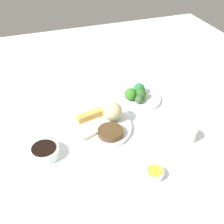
# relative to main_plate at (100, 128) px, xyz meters

# --- Properties ---
(tabletop) EXTENTS (2.20, 2.20, 0.02)m
(tabletop) POSITION_rel_main_plate_xyz_m (-0.01, -0.00, -0.02)
(tabletop) COLOR white
(tabletop) RESTS_ON ground
(main_plate) EXTENTS (0.25, 0.25, 0.02)m
(main_plate) POSITION_rel_main_plate_xyz_m (0.00, 0.00, 0.00)
(main_plate) COLOR white
(main_plate) RESTS_ON tabletop
(rice_scoop) EXTENTS (0.08, 0.08, 0.08)m
(rice_scoop) POSITION_rel_main_plate_xyz_m (0.06, 0.02, 0.05)
(rice_scoop) COLOR #BBB686
(rice_scoop) RESTS_ON main_plate
(spring_roll) EXTENTS (0.12, 0.06, 0.03)m
(spring_roll) POSITION_rel_main_plate_xyz_m (-0.02, 0.06, 0.02)
(spring_roll) COLOR gold
(spring_roll) RESTS_ON main_plate
(crab_rangoon_wonton) EXTENTS (0.09, 0.09, 0.01)m
(crab_rangoon_wonton) POSITION_rel_main_plate_xyz_m (-0.06, -0.02, 0.01)
(crab_rangoon_wonton) COLOR beige
(crab_rangoon_wonton) RESTS_ON main_plate
(stir_fry_heap) EXTENTS (0.10, 0.10, 0.02)m
(stir_fry_heap) POSITION_rel_main_plate_xyz_m (0.02, -0.06, 0.02)
(stir_fry_heap) COLOR #48341C
(stir_fry_heap) RESTS_ON main_plate
(broccoli_plate) EXTENTS (0.20, 0.20, 0.01)m
(broccoli_plate) POSITION_rel_main_plate_xyz_m (0.22, 0.14, -0.00)
(broccoli_plate) COLOR white
(broccoli_plate) RESTS_ON tabletop
(broccoli_floret_0) EXTENTS (0.05, 0.05, 0.05)m
(broccoli_floret_0) POSITION_rel_main_plate_xyz_m (0.24, 0.17, 0.03)
(broccoli_floret_0) COLOR #257035
(broccoli_floret_0) RESTS_ON broccoli_plate
(broccoli_floret_1) EXTENTS (0.05, 0.05, 0.05)m
(broccoli_floret_1) POSITION_rel_main_plate_xyz_m (0.23, 0.12, 0.03)
(broccoli_floret_1) COLOR #2D5A23
(broccoli_floret_1) RESTS_ON broccoli_plate
(broccoli_floret_2) EXTENTS (0.06, 0.06, 0.06)m
(broccoli_floret_2) POSITION_rel_main_plate_xyz_m (0.19, 0.14, 0.03)
(broccoli_floret_2) COLOR #347323
(broccoli_floret_2) RESTS_ON broccoli_plate
(broccoli_floret_4) EXTENTS (0.04, 0.04, 0.04)m
(broccoli_floret_4) POSITION_rel_main_plate_xyz_m (0.21, 0.10, 0.02)
(broccoli_floret_4) COLOR #355830
(broccoli_floret_4) RESTS_ON broccoli_plate
(soy_sauce_bowl) EXTENTS (0.11, 0.11, 0.04)m
(soy_sauce_bowl) POSITION_rel_main_plate_xyz_m (-0.23, -0.08, 0.01)
(soy_sauce_bowl) COLOR white
(soy_sauce_bowl) RESTS_ON tabletop
(soy_sauce_bowl_liquid) EXTENTS (0.09, 0.09, 0.00)m
(soy_sauce_bowl_liquid) POSITION_rel_main_plate_xyz_m (-0.23, -0.08, 0.03)
(soy_sauce_bowl_liquid) COLOR black
(soy_sauce_bowl_liquid) RESTS_ON soy_sauce_bowl
(sauce_ramekin_hot_mustard) EXTENTS (0.06, 0.06, 0.03)m
(sauce_ramekin_hot_mustard) POSITION_rel_main_plate_xyz_m (0.10, -0.29, 0.00)
(sauce_ramekin_hot_mustard) COLOR white
(sauce_ramekin_hot_mustard) RESTS_ON tabletop
(sauce_ramekin_hot_mustard_liquid) EXTENTS (0.05, 0.05, 0.00)m
(sauce_ramekin_hot_mustard_liquid) POSITION_rel_main_plate_xyz_m (0.10, -0.29, 0.02)
(sauce_ramekin_hot_mustard_liquid) COLOR gold
(sauce_ramekin_hot_mustard_liquid) RESTS_ON sauce_ramekin_hot_mustard
(teacup) EXTENTS (0.06, 0.06, 0.05)m
(teacup) POSITION_rel_main_plate_xyz_m (0.30, -0.17, 0.02)
(teacup) COLOR white
(teacup) RESTS_ON tabletop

